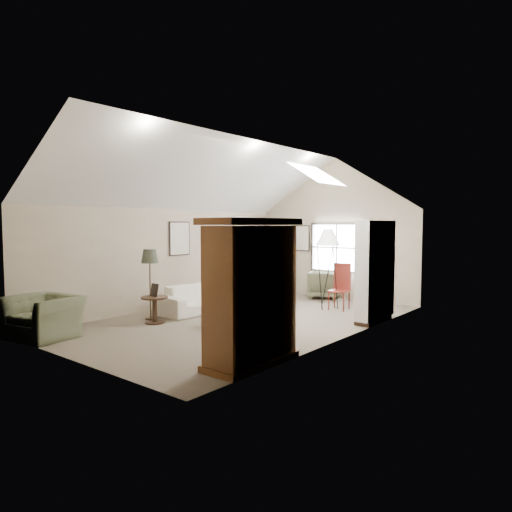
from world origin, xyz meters
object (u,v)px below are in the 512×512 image
Objects in this scene: sofa at (205,298)px; armchair_near at (44,317)px; side_table at (155,310)px; side_chair at (339,287)px; armoire at (251,292)px; coffee_table at (228,316)px; armchair_far at (324,285)px.

armchair_near reaches higher than sofa.
armchair_near is 2.10× the size of side_table.
side_table is 4.52m from side_chair.
side_chair is at bearing -42.42° from sofa.
armoire is 4.43m from sofa.
sofa is at bearing 149.98° from coffee_table.
armchair_far is at bearing 111.02° from armoire.
armoire is 0.96× the size of sofa.
coffee_table is (-1.92, 1.58, -0.86)m from armoire.
armchair_near reaches higher than coffee_table.
armoire reaches higher than sofa.
side_chair is (-1.14, 4.80, -0.53)m from armoire.
armchair_near is (-0.51, -3.69, 0.06)m from sofa.
armoire is 4.96m from side_chair.
armchair_far is at bearing 66.04° from armchair_near.
coffee_table is at bearing -111.07° from side_chair.
coffee_table is 1.67m from side_table.
armchair_far is (1.72, 7.27, 0.00)m from armchair_near.
side_table is (0.61, 2.09, -0.10)m from armchair_near.
side_chair reaches higher than sofa.
armchair_far is (-2.34, 6.10, -0.71)m from armoire.
coffee_table is at bearing 140.60° from armoire.
armchair_far is (1.21, 3.58, 0.06)m from sofa.
armchair_far is 0.75× the size of side_chair.
sofa is at bearing 71.51° from armchair_near.
armchair_near is 3.49m from coffee_table.
sofa is at bearing 93.58° from side_table.
sofa is 1.90× the size of armchair_near.
armoire is 1.92× the size of side_chair.
side_chair reaches higher than armchair_near.
armchair_far is at bearing -14.47° from sofa.
armchair_near is at bearing -123.62° from side_chair.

